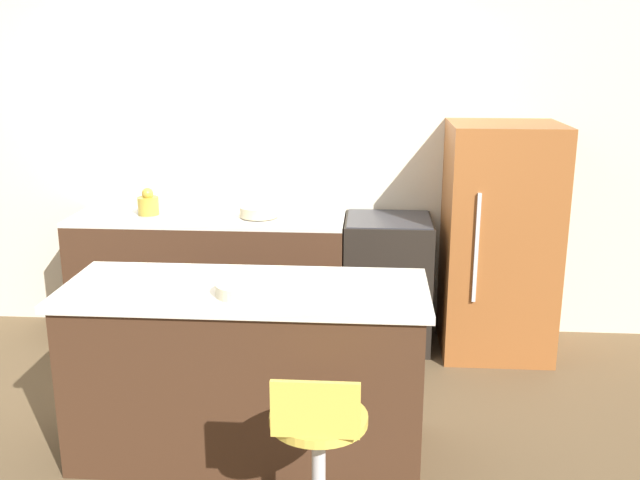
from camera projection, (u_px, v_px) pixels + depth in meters
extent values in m
plane|color=brown|center=(244.00, 355.00, 5.08)|extent=(14.00, 14.00, 0.00)
cube|color=beige|center=(254.00, 160.00, 5.35)|extent=(8.00, 0.06, 2.60)
cube|color=#422819|center=(210.00, 280.00, 5.28)|extent=(1.98, 0.59, 0.91)
cube|color=silver|center=(207.00, 218.00, 5.16)|extent=(1.98, 0.59, 0.03)
cube|color=#9EA3A8|center=(160.00, 215.00, 5.18)|extent=(0.44, 0.33, 0.01)
cube|color=#422819|center=(247.00, 373.00, 3.79)|extent=(1.81, 0.70, 0.90)
cube|color=silver|center=(245.00, 290.00, 3.67)|extent=(1.89, 0.74, 0.04)
cube|color=black|center=(387.00, 282.00, 5.18)|extent=(0.62, 0.59, 0.94)
cube|color=black|center=(387.00, 315.00, 4.93)|extent=(0.43, 0.01, 0.33)
cube|color=#333338|center=(389.00, 219.00, 5.06)|extent=(0.59, 0.56, 0.01)
cube|color=#995628|center=(499.00, 240.00, 4.99)|extent=(0.75, 0.70, 1.63)
cube|color=silver|center=(476.00, 248.00, 4.64)|extent=(0.02, 0.02, 0.73)
cylinder|color=gold|center=(319.00, 419.00, 3.01)|extent=(0.42, 0.42, 0.04)
cube|color=gold|center=(315.00, 410.00, 2.80)|extent=(0.36, 0.02, 0.24)
cylinder|color=#B29333|center=(148.00, 206.00, 5.16)|extent=(0.15, 0.15, 0.13)
sphere|color=#B29333|center=(147.00, 194.00, 5.14)|extent=(0.08, 0.08, 0.08)
cylinder|color=#C1B28E|center=(259.00, 211.00, 5.11)|extent=(0.27, 0.27, 0.07)
cylinder|color=beige|center=(242.00, 289.00, 3.53)|extent=(0.27, 0.27, 0.06)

